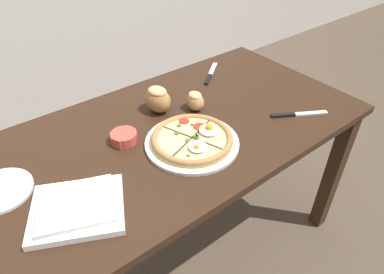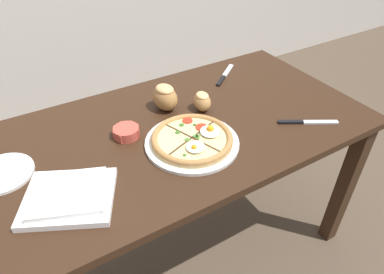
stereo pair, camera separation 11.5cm
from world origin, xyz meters
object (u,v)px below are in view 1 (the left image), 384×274
Objects in this scene: dining_table at (177,149)px; side_saucer at (0,191)px; ramekin_bowl at (124,137)px; bread_piece_near at (158,99)px; pizza at (192,140)px; knife_spare at (299,114)px; knife_main at (211,74)px; napkin_folded at (77,207)px; bread_piece_mid at (195,101)px.

side_saucer is at bearing 174.63° from dining_table.
bread_piece_near is (0.20, 0.09, 0.03)m from ramekin_bowl.
pizza is at bearing -16.31° from side_saucer.
dining_table is 7.02× the size of knife_spare.
bread_piece_near is at bearing 84.40° from pizza.
dining_table is 7.79× the size of knife_main.
ramekin_bowl is 0.66m from knife_spare.
napkin_folded is 0.61m from bread_piece_mid.
bread_piece_mid is (0.57, 0.20, 0.02)m from napkin_folded.
side_saucer is (-0.96, -0.18, 0.00)m from knife_main.
napkin_folded is 1.55× the size of knife_spare.
knife_main is at bearing 32.60° from dining_table.
bread_piece_near is at bearing 168.86° from knife_spare.
bread_piece_near is 0.38m from knife_main.
bread_piece_near is (0.45, 0.28, 0.04)m from napkin_folded.
side_saucer is at bearing 163.69° from pizza.
dining_table is 0.45m from knife_main.
knife_main is (0.38, 0.35, -0.01)m from pizza.
ramekin_bowl is (-0.18, 0.16, 0.00)m from pizza.
side_saucer is (-0.60, -0.08, -0.05)m from bread_piece_near.
napkin_folded is 0.90m from knife_main.
pizza is 0.25m from bread_piece_near.
bread_piece_mid is (0.32, 0.01, 0.02)m from ramekin_bowl.
ramekin_bowl is at bearing 161.27° from knife_main.
pizza is 3.72× the size of bread_piece_mid.
knife_main is 0.90× the size of knife_spare.
knife_main is at bearing 37.77° from bread_piece_mid.
bread_piece_near is 0.70× the size of knife_main.
ramekin_bowl is at bearing 167.39° from dining_table.
bread_piece_near is 0.54m from knife_spare.
napkin_folded reaches higher than knife_spare.
knife_main is (0.37, 0.24, 0.11)m from dining_table.
napkin_folded is (-0.43, -0.04, -0.00)m from pizza.
ramekin_bowl is 0.59m from knife_main.
dining_table is at bearing -178.20° from knife_spare.
bread_piece_mid is 0.40m from knife_spare.
napkin_folded reaches higher than dining_table.
bread_piece_near is at bearing 158.49° from knife_main.
napkin_folded is 3.62× the size of bread_piece_mid.
ramekin_bowl is 0.48× the size of knife_spare.
bread_piece_mid is 0.72m from side_saucer.
bread_piece_mid is (0.12, -0.08, -0.01)m from bread_piece_near.
bread_piece_mid is at bearing 179.83° from knife_main.
bread_piece_near is 0.67× the size of side_saucer.
knife_spare is at bearing -4.83° from napkin_folded.
pizza is 0.22m from bread_piece_mid.
pizza is 1.72× the size of side_saucer.
dining_table is at bearing -12.61° from ramekin_bowl.
knife_spare is at bearing -122.19° from knife_main.
side_saucer is (-0.40, 0.01, -0.01)m from ramekin_bowl.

